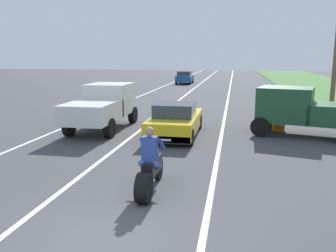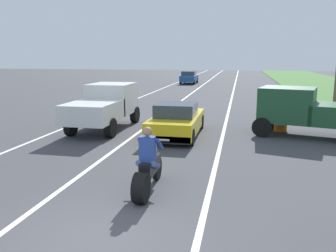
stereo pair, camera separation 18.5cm
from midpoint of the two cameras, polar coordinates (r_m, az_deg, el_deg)
name	(u,v)px [view 1 (the left image)]	position (r m, az deg, el deg)	size (l,w,h in m)	color
ground_plane	(97,245)	(6.61, -12.27, -18.26)	(160.00, 160.00, 0.00)	#424247
lane_stripe_left_solid	(130,100)	(26.63, -6.33, 4.19)	(0.14, 120.00, 0.01)	white
lane_stripe_right_solid	(227,102)	(25.48, 9.38, 3.79)	(0.14, 120.00, 0.01)	white
lane_stripe_centre_dashed	(178,101)	(25.81, 1.35, 4.03)	(0.14, 120.00, 0.01)	white
motorcycle_with_rider	(150,169)	(8.44, -3.57, -7.00)	(0.70, 2.21, 1.62)	black
sports_car_yellow	(175,121)	(14.47, 0.86, 0.87)	(1.84, 4.30, 1.37)	yellow
pickup_truck_left_lane_white	(103,105)	(16.02, -10.83, 3.41)	(2.02, 4.80, 1.98)	silver
pickup_truck_right_shoulder_dark_green	(309,110)	(15.35, 21.57, 2.49)	(5.14, 3.14, 1.98)	#1E4C2D
construction_barrel_nearest	(279,119)	(16.19, 17.20, 1.03)	(0.58, 0.58, 1.00)	orange
construction_barrel_mid	(262,105)	(20.64, 14.68, 3.27)	(0.58, 0.58, 1.00)	orange
distant_car_far_ahead	(185,77)	(42.76, 2.61, 7.91)	(1.80, 4.00, 1.50)	#194C8C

